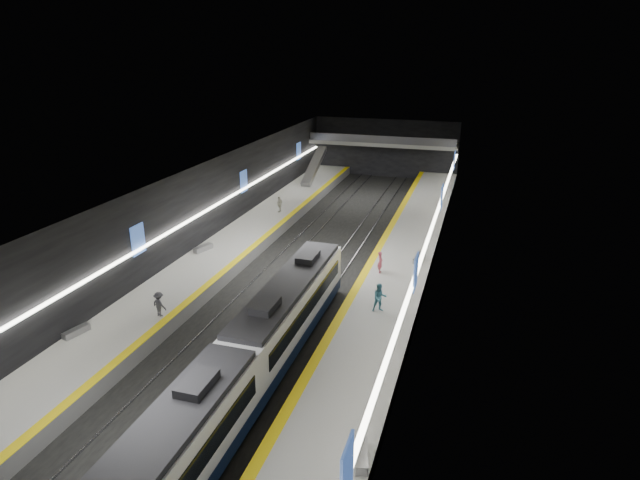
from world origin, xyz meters
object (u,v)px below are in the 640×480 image
(passenger_right_a, at_px, (380,262))
(escalator, at_px, (314,166))
(bench_left_far, at_px, (203,248))
(bench_right_far, at_px, (419,258))
(bench_left_near, at_px, (76,332))
(passenger_left_a, at_px, (280,204))
(train, at_px, (238,373))
(passenger_right_b, at_px, (380,298))
(bench_right_near, at_px, (362,456))
(passenger_left_b, at_px, (159,304))

(passenger_right_a, bearing_deg, escalator, 15.36)
(bench_left_far, distance_m, passenger_right_a, 15.41)
(bench_right_far, bearing_deg, bench_left_near, -126.39)
(bench_left_far, relative_size, passenger_left_a, 1.08)
(train, height_order, passenger_right_b, train)
(bench_right_near, relative_size, passenger_left_a, 1.11)
(passenger_left_a, bearing_deg, bench_right_far, 69.74)
(passenger_right_a, xyz_separation_m, passenger_right_b, (1.18, -6.29, 0.12))
(bench_left_near, relative_size, bench_right_far, 0.89)
(passenger_left_b, bearing_deg, bench_right_near, 166.41)
(bench_left_near, relative_size, passenger_right_a, 0.99)
(passenger_right_a, bearing_deg, bench_left_far, 77.41)
(passenger_left_b, bearing_deg, train, 160.31)
(passenger_right_b, bearing_deg, train, -140.20)
(escalator, height_order, passenger_left_b, escalator)
(passenger_left_a, bearing_deg, passenger_left_b, 11.91)
(escalator, relative_size, passenger_right_b, 4.09)
(bench_left_near, bearing_deg, passenger_left_b, 58.75)
(passenger_right_a, height_order, passenger_left_b, passenger_right_a)
(train, bearing_deg, bench_left_far, 123.58)
(bench_right_near, xyz_separation_m, passenger_left_a, (-16.24, 32.33, 0.62))
(bench_left_near, height_order, passenger_left_a, passenger_left_a)
(escalator, xyz_separation_m, passenger_right_a, (13.91, -26.78, -1.04))
(escalator, distance_m, bench_right_near, 49.66)
(bench_right_near, height_order, passenger_left_b, passenger_left_b)
(passenger_right_a, bearing_deg, passenger_left_b, 120.04)
(bench_right_far, distance_m, passenger_left_a, 18.23)
(passenger_right_a, bearing_deg, bench_left_near, 120.75)
(bench_right_far, height_order, passenger_right_a, passenger_right_a)
(train, relative_size, bench_right_near, 15.74)
(escalator, distance_m, bench_left_near, 41.61)
(bench_left_near, distance_m, bench_left_far, 14.89)
(bench_left_far, bearing_deg, passenger_left_b, -57.66)
(escalator, xyz_separation_m, passenger_left_b, (1.56, -37.94, -1.06))
(bench_left_near, height_order, bench_left_far, bench_left_far)
(passenger_right_b, bearing_deg, bench_left_far, 133.68)
(bench_left_near, bearing_deg, escalator, 100.81)
(bench_left_near, bearing_deg, passenger_right_b, 39.88)
(bench_right_near, height_order, passenger_right_a, passenger_right_a)
(bench_right_near, bearing_deg, escalator, 96.32)
(bench_left_near, relative_size, passenger_left_a, 0.99)
(train, relative_size, bench_left_far, 16.19)
(bench_right_near, distance_m, passenger_left_b, 17.73)
(bench_left_far, bearing_deg, train, -39.22)
(bench_left_near, xyz_separation_m, bench_right_near, (19.00, -5.11, 0.03))
(escalator, relative_size, bench_left_near, 4.71)
(bench_right_near, relative_size, passenger_left_b, 1.14)
(passenger_right_b, height_order, passenger_left_a, passenger_right_b)
(escalator, height_order, passenger_left_a, escalator)
(passenger_right_b, bearing_deg, bench_right_far, 56.52)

